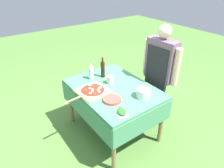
{
  "coord_description": "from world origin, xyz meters",
  "views": [
    {
      "loc": [
        1.8,
        -1.33,
        2.12
      ],
      "look_at": [
        -0.03,
        0.0,
        0.79
      ],
      "focal_mm": 32.0,
      "sensor_mm": 36.0,
      "label": 1
    }
  ],
  "objects_px": {
    "oil_bottle": "(103,69)",
    "sauce_jar": "(110,80)",
    "water_bottle": "(91,72)",
    "plate_stack": "(112,99)",
    "herb_container": "(122,112)",
    "prep_table": "(113,94)",
    "mixing_tub": "(144,93)",
    "pizza_on_peel": "(92,91)",
    "person_cook": "(160,70)"
  },
  "relations": [
    {
      "from": "person_cook",
      "to": "herb_container",
      "type": "height_order",
      "value": "person_cook"
    },
    {
      "from": "water_bottle",
      "to": "sauce_jar",
      "type": "bearing_deg",
      "value": 29.32
    },
    {
      "from": "pizza_on_peel",
      "to": "mixing_tub",
      "type": "relative_size",
      "value": 3.47
    },
    {
      "from": "prep_table",
      "to": "water_bottle",
      "type": "bearing_deg",
      "value": -164.04
    },
    {
      "from": "water_bottle",
      "to": "mixing_tub",
      "type": "xyz_separation_m",
      "value": [
        0.76,
        0.27,
        -0.05
      ]
    },
    {
      "from": "prep_table",
      "to": "herb_container",
      "type": "height_order",
      "value": "herb_container"
    },
    {
      "from": "person_cook",
      "to": "herb_container",
      "type": "relative_size",
      "value": 7.33
    },
    {
      "from": "water_bottle",
      "to": "sauce_jar",
      "type": "distance_m",
      "value": 0.3
    },
    {
      "from": "pizza_on_peel",
      "to": "herb_container",
      "type": "height_order",
      "value": "pizza_on_peel"
    },
    {
      "from": "mixing_tub",
      "to": "sauce_jar",
      "type": "distance_m",
      "value": 0.53
    },
    {
      "from": "pizza_on_peel",
      "to": "herb_container",
      "type": "relative_size",
      "value": 2.92
    },
    {
      "from": "person_cook",
      "to": "herb_container",
      "type": "bearing_deg",
      "value": 102.5
    },
    {
      "from": "pizza_on_peel",
      "to": "mixing_tub",
      "type": "height_order",
      "value": "mixing_tub"
    },
    {
      "from": "person_cook",
      "to": "mixing_tub",
      "type": "distance_m",
      "value": 0.54
    },
    {
      "from": "oil_bottle",
      "to": "mixing_tub",
      "type": "distance_m",
      "value": 0.73
    },
    {
      "from": "prep_table",
      "to": "mixing_tub",
      "type": "xyz_separation_m",
      "value": [
        0.39,
        0.17,
        0.15
      ]
    },
    {
      "from": "person_cook",
      "to": "pizza_on_peel",
      "type": "relative_size",
      "value": 2.51
    },
    {
      "from": "water_bottle",
      "to": "sauce_jar",
      "type": "height_order",
      "value": "water_bottle"
    },
    {
      "from": "oil_bottle",
      "to": "herb_container",
      "type": "relative_size",
      "value": 1.49
    },
    {
      "from": "prep_table",
      "to": "water_bottle",
      "type": "xyz_separation_m",
      "value": [
        -0.37,
        -0.11,
        0.21
      ]
    },
    {
      "from": "person_cook",
      "to": "sauce_jar",
      "type": "xyz_separation_m",
      "value": [
        -0.31,
        -0.62,
        -0.1
      ]
    },
    {
      "from": "water_bottle",
      "to": "mixing_tub",
      "type": "distance_m",
      "value": 0.81
    },
    {
      "from": "person_cook",
      "to": "oil_bottle",
      "type": "distance_m",
      "value": 0.79
    },
    {
      "from": "oil_bottle",
      "to": "plate_stack",
      "type": "relative_size",
      "value": 1.38
    },
    {
      "from": "pizza_on_peel",
      "to": "plate_stack",
      "type": "relative_size",
      "value": 2.72
    },
    {
      "from": "mixing_tub",
      "to": "plate_stack",
      "type": "xyz_separation_m",
      "value": [
        -0.16,
        -0.35,
        -0.04
      ]
    },
    {
      "from": "herb_container",
      "to": "sauce_jar",
      "type": "distance_m",
      "value": 0.66
    },
    {
      "from": "water_bottle",
      "to": "herb_container",
      "type": "relative_size",
      "value": 1.12
    },
    {
      "from": "herb_container",
      "to": "plate_stack",
      "type": "bearing_deg",
      "value": 167.65
    },
    {
      "from": "water_bottle",
      "to": "plate_stack",
      "type": "height_order",
      "value": "water_bottle"
    },
    {
      "from": "prep_table",
      "to": "mixing_tub",
      "type": "distance_m",
      "value": 0.45
    },
    {
      "from": "oil_bottle",
      "to": "plate_stack",
      "type": "bearing_deg",
      "value": -23.57
    },
    {
      "from": "oil_bottle",
      "to": "herb_container",
      "type": "height_order",
      "value": "oil_bottle"
    },
    {
      "from": "pizza_on_peel",
      "to": "mixing_tub",
      "type": "bearing_deg",
      "value": 39.44
    },
    {
      "from": "mixing_tub",
      "to": "prep_table",
      "type": "bearing_deg",
      "value": -156.96
    },
    {
      "from": "sauce_jar",
      "to": "plate_stack",
      "type": "bearing_deg",
      "value": -32.48
    },
    {
      "from": "mixing_tub",
      "to": "sauce_jar",
      "type": "height_order",
      "value": "mixing_tub"
    },
    {
      "from": "prep_table",
      "to": "person_cook",
      "type": "relative_size",
      "value": 0.81
    },
    {
      "from": "person_cook",
      "to": "sauce_jar",
      "type": "bearing_deg",
      "value": 58.07
    },
    {
      "from": "oil_bottle",
      "to": "sauce_jar",
      "type": "xyz_separation_m",
      "value": [
        0.21,
        -0.02,
        -0.08
      ]
    },
    {
      "from": "oil_bottle",
      "to": "sauce_jar",
      "type": "distance_m",
      "value": 0.22
    },
    {
      "from": "water_bottle",
      "to": "mixing_tub",
      "type": "relative_size",
      "value": 1.33
    },
    {
      "from": "pizza_on_peel",
      "to": "water_bottle",
      "type": "bearing_deg",
      "value": 145.85
    },
    {
      "from": "person_cook",
      "to": "water_bottle",
      "type": "bearing_deg",
      "value": 48.12
    },
    {
      "from": "prep_table",
      "to": "plate_stack",
      "type": "height_order",
      "value": "plate_stack"
    },
    {
      "from": "oil_bottle",
      "to": "water_bottle",
      "type": "bearing_deg",
      "value": -104.89
    },
    {
      "from": "sauce_jar",
      "to": "pizza_on_peel",
      "type": "bearing_deg",
      "value": -81.09
    },
    {
      "from": "plate_stack",
      "to": "pizza_on_peel",
      "type": "bearing_deg",
      "value": -163.07
    },
    {
      "from": "person_cook",
      "to": "prep_table",
      "type": "bearing_deg",
      "value": 68.45
    },
    {
      "from": "mixing_tub",
      "to": "plate_stack",
      "type": "height_order",
      "value": "mixing_tub"
    }
  ]
}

